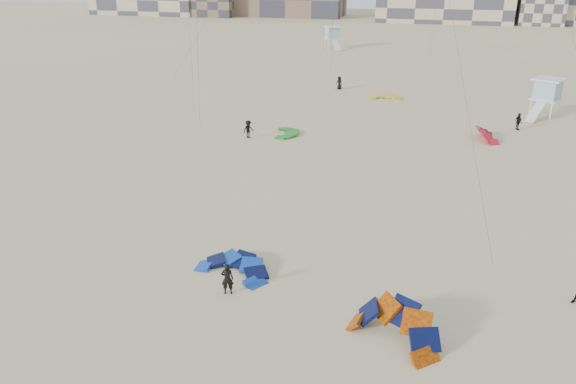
% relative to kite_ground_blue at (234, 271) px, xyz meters
% --- Properties ---
extents(ground, '(320.00, 320.00, 0.00)m').
position_rel_kite_ground_blue_xyz_m(ground, '(0.05, -2.73, 0.00)').
color(ground, beige).
rests_on(ground, ground).
extents(kite_ground_blue, '(4.75, 4.91, 2.00)m').
position_rel_kite_ground_blue_xyz_m(kite_ground_blue, '(0.00, 0.00, 0.00)').
color(kite_ground_blue, '#1049BA').
rests_on(kite_ground_blue, ground).
extents(kite_ground_orange, '(5.72, 5.73, 4.20)m').
position_rel_kite_ground_blue_xyz_m(kite_ground_orange, '(8.46, -3.54, 0.00)').
color(kite_ground_orange, '#F75700').
rests_on(kite_ground_orange, ground).
extents(kite_ground_green, '(3.94, 3.77, 0.64)m').
position_rel_kite_ground_blue_xyz_m(kite_ground_green, '(-3.55, 24.22, 0.00)').
color(kite_ground_green, green).
rests_on(kite_ground_green, ground).
extents(kite_ground_red_far, '(3.77, 3.66, 3.23)m').
position_rel_kite_ground_blue_xyz_m(kite_ground_red_far, '(14.25, 27.06, 0.00)').
color(kite_ground_red_far, '#E6103D').
rests_on(kite_ground_red_far, ground).
extents(kite_ground_yellow, '(3.57, 3.78, 1.29)m').
position_rel_kite_ground_blue_xyz_m(kite_ground_yellow, '(4.03, 40.41, 0.00)').
color(kite_ground_yellow, gold).
rests_on(kite_ground_yellow, ground).
extents(kitesurfer_main, '(0.68, 0.53, 1.64)m').
position_rel_kite_ground_blue_xyz_m(kitesurfer_main, '(0.41, -1.99, 0.82)').
color(kitesurfer_main, black).
rests_on(kitesurfer_main, ground).
extents(kitesurfer_c, '(1.13, 1.19, 1.62)m').
position_rel_kite_ground_blue_xyz_m(kitesurfer_c, '(-6.48, 22.23, 0.81)').
color(kitesurfer_c, black).
rests_on(kitesurfer_c, ground).
extents(kitesurfer_d, '(0.79, 1.01, 1.60)m').
position_rel_kite_ground_blue_xyz_m(kitesurfer_d, '(17.22, 30.98, 0.80)').
color(kitesurfer_d, black).
rests_on(kitesurfer_d, ground).
extents(kitesurfer_e, '(0.90, 0.75, 1.57)m').
position_rel_kite_ground_blue_xyz_m(kitesurfer_e, '(-1.95, 44.05, 0.78)').
color(kitesurfer_e, black).
rests_on(kitesurfer_e, ground).
extents(lifeguard_tower_near, '(3.67, 5.74, 3.82)m').
position_rel_kite_ground_blue_xyz_m(lifeguard_tower_near, '(20.38, 36.97, 1.90)').
color(lifeguard_tower_near, white).
rests_on(lifeguard_tower_near, ground).
extents(lifeguard_tower_far, '(3.60, 5.64, 3.76)m').
position_rel_kite_ground_blue_xyz_m(lifeguard_tower_far, '(-8.69, 76.25, 1.86)').
color(lifeguard_tower_far, white).
rests_on(lifeguard_tower_far, ground).
extents(condo_fill_left, '(12.00, 10.00, 8.00)m').
position_rel_kite_ground_blue_xyz_m(condo_fill_left, '(-49.95, 125.27, 4.00)').
color(condo_fill_left, '#7A5F4A').
rests_on(condo_fill_left, ground).
extents(condo_fill_right, '(10.00, 10.00, 10.00)m').
position_rel_kite_ground_blue_xyz_m(condo_fill_right, '(32.05, 125.27, 5.00)').
color(condo_fill_right, '#CAB894').
rests_on(condo_fill_right, ground).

